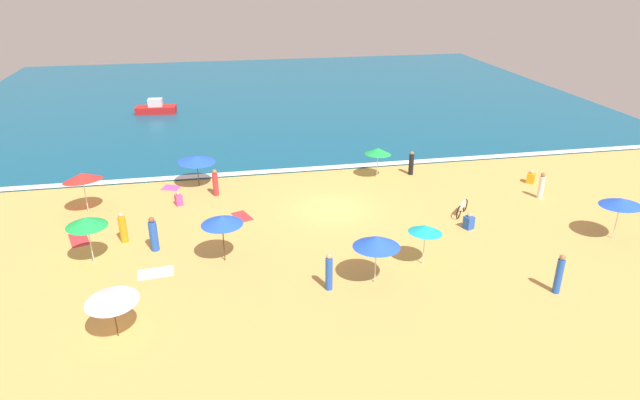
# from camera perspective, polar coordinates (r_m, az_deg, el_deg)

# --- Properties ---
(ground_plane) EXTENTS (60.00, 60.00, 0.00)m
(ground_plane) POSITION_cam_1_polar(r_m,az_deg,el_deg) (30.16, 1.27, -0.98)
(ground_plane) COLOR #E0A856
(ocean_water) EXTENTS (60.00, 44.00, 0.10)m
(ocean_water) POSITION_cam_1_polar(r_m,az_deg,el_deg) (56.49, -4.73, 10.87)
(ocean_water) COLOR #0F567A
(ocean_water) RESTS_ON ground_plane
(wave_breaker_foam) EXTENTS (57.00, 0.70, 0.01)m
(wave_breaker_foam) POSITION_cam_1_polar(r_m,az_deg,el_deg) (35.83, -0.81, 3.33)
(wave_breaker_foam) COLOR white
(wave_breaker_foam) RESTS_ON ocean_water
(beach_umbrella_0) EXTENTS (2.86, 2.87, 2.39)m
(beach_umbrella_0) POSITION_cam_1_polar(r_m,az_deg,el_deg) (31.73, -23.74, 2.24)
(beach_umbrella_0) COLOR silver
(beach_umbrella_0) RESTS_ON ground_plane
(beach_umbrella_1) EXTENTS (2.09, 2.09, 2.26)m
(beach_umbrella_1) POSITION_cam_1_polar(r_m,az_deg,el_deg) (24.59, -10.28, -2.12)
(beach_umbrella_1) COLOR #4C3823
(beach_umbrella_1) RESTS_ON ground_plane
(beach_umbrella_2) EXTENTS (2.20, 2.20, 2.00)m
(beach_umbrella_2) POSITION_cam_1_polar(r_m,az_deg,el_deg) (24.52, 11.04, -3.01)
(beach_umbrella_2) COLOR silver
(beach_umbrella_2) RESTS_ON ground_plane
(beach_umbrella_3) EXTENTS (2.81, 2.80, 1.99)m
(beach_umbrella_3) POSITION_cam_1_polar(r_m,az_deg,el_deg) (33.49, -12.84, 4.22)
(beach_umbrella_3) COLOR #4C3823
(beach_umbrella_3) RESTS_ON ground_plane
(beach_umbrella_4) EXTENTS (2.37, 2.38, 2.01)m
(beach_umbrella_4) POSITION_cam_1_polar(r_m,az_deg,el_deg) (34.18, 6.11, 5.13)
(beach_umbrella_4) COLOR silver
(beach_umbrella_4) RESTS_ON ground_plane
(beach_umbrella_5) EXTENTS (2.23, 2.25, 2.27)m
(beach_umbrella_5) POSITION_cam_1_polar(r_m,az_deg,el_deg) (22.71, 5.97, -4.35)
(beach_umbrella_5) COLOR silver
(beach_umbrella_5) RESTS_ON ground_plane
(beach_umbrella_6) EXTENTS (2.27, 2.26, 2.33)m
(beach_umbrella_6) POSITION_cam_1_polar(r_m,az_deg,el_deg) (26.17, -23.36, -2.10)
(beach_umbrella_6) COLOR silver
(beach_umbrella_6) RESTS_ON ground_plane
(beach_umbrella_7) EXTENTS (2.30, 2.31, 1.98)m
(beach_umbrella_7) POSITION_cam_1_polar(r_m,az_deg,el_deg) (20.95, -21.10, -9.44)
(beach_umbrella_7) COLOR #4C3823
(beach_umbrella_7) RESTS_ON ground_plane
(beach_umbrella_8) EXTENTS (2.78, 2.78, 2.24)m
(beach_umbrella_8) POSITION_cam_1_polar(r_m,az_deg,el_deg) (29.98, 29.09, -0.17)
(beach_umbrella_8) COLOR silver
(beach_umbrella_8) RESTS_ON ground_plane
(parked_bicycle) EXTENTS (1.27, 1.39, 0.76)m
(parked_bicycle) POSITION_cam_1_polar(r_m,az_deg,el_deg) (30.40, 14.71, -0.81)
(parked_bicycle) COLOR black
(parked_bicycle) RESTS_ON ground_plane
(beachgoer_0) EXTENTS (0.52, 0.52, 1.74)m
(beachgoer_0) POSITION_cam_1_polar(r_m,az_deg,el_deg) (26.81, -17.09, -3.53)
(beachgoer_0) COLOR blue
(beachgoer_0) RESTS_ON ground_plane
(beachgoer_1) EXTENTS (0.45, 0.45, 1.57)m
(beachgoer_1) POSITION_cam_1_polar(r_m,az_deg,el_deg) (35.35, 9.57, 3.80)
(beachgoer_1) COLOR black
(beachgoer_1) RESTS_ON ground_plane
(beachgoer_2) EXTENTS (0.36, 0.36, 1.57)m
(beachgoer_2) POSITION_cam_1_polar(r_m,az_deg,el_deg) (33.82, 22.25, 1.38)
(beachgoer_2) COLOR white
(beachgoer_2) RESTS_ON ground_plane
(beachgoer_3) EXTENTS (0.64, 0.64, 0.86)m
(beachgoer_3) POSITION_cam_1_polar(r_m,az_deg,el_deg) (36.09, 21.29, 2.23)
(beachgoer_3) COLOR orange
(beachgoer_3) RESTS_ON ground_plane
(beachgoer_4) EXTENTS (0.56, 0.56, 0.91)m
(beachgoer_4) POSITION_cam_1_polar(r_m,az_deg,el_deg) (28.89, 15.38, -2.21)
(beachgoer_4) COLOR blue
(beachgoer_4) RESTS_ON ground_plane
(beachgoer_5) EXTENTS (0.38, 0.38, 1.79)m
(beachgoer_5) POSITION_cam_1_polar(r_m,az_deg,el_deg) (24.52, 23.83, -7.18)
(beachgoer_5) COLOR blue
(beachgoer_5) RESTS_ON ground_plane
(beachgoer_6) EXTENTS (0.42, 0.42, 1.62)m
(beachgoer_6) POSITION_cam_1_polar(r_m,az_deg,el_deg) (32.25, -10.94, 1.77)
(beachgoer_6) COLOR red
(beachgoer_6) RESTS_ON ground_plane
(beachgoer_7) EXTENTS (0.36, 0.36, 1.71)m
(beachgoer_7) POSITION_cam_1_polar(r_m,az_deg,el_deg) (22.71, 0.95, -7.59)
(beachgoer_7) COLOR blue
(beachgoer_7) RESTS_ON ground_plane
(beachgoer_8) EXTENTS (0.48, 0.48, 0.85)m
(beachgoer_8) POSITION_cam_1_polar(r_m,az_deg,el_deg) (31.53, -14.64, 0.09)
(beachgoer_8) COLOR #D84CA5
(beachgoer_8) RESTS_ON ground_plane
(beachgoer_9) EXTENTS (0.49, 0.49, 1.57)m
(beachgoer_9) POSITION_cam_1_polar(r_m,az_deg,el_deg) (28.12, -20.00, -2.82)
(beachgoer_9) COLOR orange
(beachgoer_9) RESTS_ON ground_plane
(beach_towel_0) EXTENTS (1.62, 1.06, 0.01)m
(beach_towel_0) POSITION_cam_1_polar(r_m,az_deg,el_deg) (25.28, -16.88, -7.34)
(beach_towel_0) COLOR white
(beach_towel_0) RESTS_ON ground_plane
(beach_towel_1) EXTENTS (1.32, 1.84, 0.01)m
(beach_towel_1) POSITION_cam_1_polar(r_m,az_deg,el_deg) (29.50, -24.01, -3.79)
(beach_towel_1) COLOR red
(beach_towel_1) RESTS_ON ground_plane
(beach_towel_2) EXTENTS (1.21, 1.58, 0.01)m
(beach_towel_2) POSITION_cam_1_polar(r_m,az_deg,el_deg) (29.61, -8.18, -1.71)
(beach_towel_2) COLOR red
(beach_towel_2) RESTS_ON ground_plane
(beach_towel_3) EXTENTS (1.25, 1.16, 0.01)m
(beach_towel_3) POSITION_cam_1_polar(r_m,az_deg,el_deg) (34.24, -15.39, 1.26)
(beach_towel_3) COLOR #D84CA5
(beach_towel_3) RESTS_ON ground_plane
(small_boat_0) EXTENTS (3.57, 1.63, 1.33)m
(small_boat_0) POSITION_cam_1_polar(r_m,az_deg,el_deg) (51.42, -16.86, 9.20)
(small_boat_0) COLOR red
(small_boat_0) RESTS_ON ocean_water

